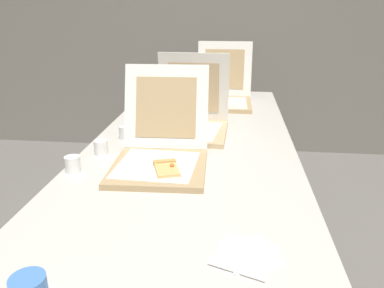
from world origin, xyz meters
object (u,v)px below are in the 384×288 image
object	(u,v)px
table	(192,153)
pizza_box_middle	(190,122)
cup_white_far	(164,113)
cup_white_near_center	(101,147)
cup_white_near_left	(73,164)
pizza_box_back	(223,95)
pizza_box_front	(161,153)
cup_white_mid	(125,133)
napkin_pile	(247,254)

from	to	relation	value
table	pizza_box_middle	xyz separation A→B (m)	(-0.02, 0.15, 0.10)
table	cup_white_far	bearing A→B (deg)	116.79
cup_white_near_center	cup_white_near_left	world-z (taller)	same
table	pizza_box_back	xyz separation A→B (m)	(0.11, 0.73, 0.10)
pizza_box_front	cup_white_near_left	size ratio (longest dim) A/B	8.03
table	pizza_box_back	bearing A→B (deg)	81.15
pizza_box_middle	cup_white_near_center	distance (m)	0.46
cup_white_far	cup_white_near_left	bearing A→B (deg)	-106.17
cup_white_far	cup_white_near_center	bearing A→B (deg)	-106.73
cup_white_far	cup_white_mid	xyz separation A→B (m)	(-0.12, -0.35, 0.00)
cup_white_near_center	cup_white_near_left	bearing A→B (deg)	-104.46
pizza_box_front	pizza_box_middle	world-z (taller)	pizza_box_middle
cup_white_near_center	cup_white_near_left	xyz separation A→B (m)	(-0.05, -0.18, 0.00)
cup_white_near_left	napkin_pile	bearing A→B (deg)	-34.55
pizza_box_middle	cup_white_near_center	xyz separation A→B (m)	(-0.33, -0.32, -0.02)
cup_white_far	napkin_pile	world-z (taller)	cup_white_far
table	cup_white_far	distance (m)	0.43
pizza_box_front	pizza_box_middle	distance (m)	0.41
pizza_box_front	cup_white_far	xyz separation A→B (m)	(-0.10, 0.63, -0.02)
pizza_box_back	cup_white_near_left	bearing A→B (deg)	-115.41
table	pizza_box_back	world-z (taller)	pizza_box_back
cup_white_near_center	cup_white_far	distance (m)	0.57
pizza_box_middle	cup_white_near_left	world-z (taller)	pizza_box_middle
table	cup_white_mid	size ratio (longest dim) A/B	37.21
pizza_box_middle	cup_white_near_center	bearing A→B (deg)	-134.45
napkin_pile	cup_white_mid	bearing A→B (deg)	123.48
pizza_box_middle	cup_white_mid	bearing A→B (deg)	-155.09
pizza_box_front	cup_white_near_center	world-z (taller)	pizza_box_front
cup_white_near_left	pizza_box_middle	bearing A→B (deg)	52.74
pizza_box_middle	cup_white_far	bearing A→B (deg)	128.39
cup_white_near_left	pizza_box_front	bearing A→B (deg)	16.27
pizza_box_front	cup_white_mid	distance (m)	0.36
pizza_box_middle	cup_white_near_center	size ratio (longest dim) A/B	6.18
pizza_box_front	cup_white_near_left	xyz separation A→B (m)	(-0.31, -0.09, -0.02)
cup_white_far	cup_white_near_left	size ratio (longest dim) A/B	1.00
pizza_box_front	napkin_pile	world-z (taller)	pizza_box_front
pizza_box_middle	napkin_pile	distance (m)	0.96
pizza_box_middle	pizza_box_back	bearing A→B (deg)	78.32
cup_white_near_left	cup_white_far	bearing A→B (deg)	73.83
cup_white_far	cup_white_near_left	world-z (taller)	same
pizza_box_back	cup_white_near_center	bearing A→B (deg)	-117.46
cup_white_near_center	cup_white_far	size ratio (longest dim) A/B	1.00
pizza_box_front	cup_white_near_center	distance (m)	0.28
cup_white_mid	napkin_pile	size ratio (longest dim) A/B	0.32
cup_white_mid	pizza_box_middle	bearing A→B (deg)	23.15
napkin_pile	cup_white_far	bearing A→B (deg)	109.80
pizza_box_front	cup_white_near_center	bearing A→B (deg)	159.50
table	pizza_box_back	distance (m)	0.74
cup_white_near_center	cup_white_near_left	size ratio (longest dim) A/B	1.00
pizza_box_back	napkin_pile	world-z (taller)	pizza_box_back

